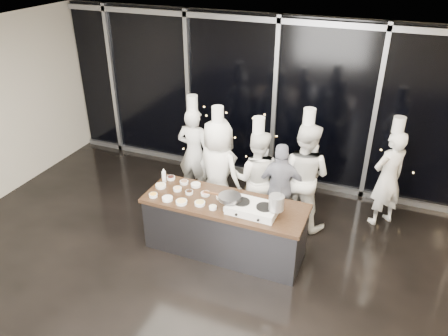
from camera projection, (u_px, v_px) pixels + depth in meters
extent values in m
plane|color=black|center=(201.00, 287.00, 6.18)|extent=(9.00, 9.00, 0.00)
cube|color=beige|center=(276.00, 102.00, 8.27)|extent=(9.00, 0.02, 3.20)
cube|color=white|center=(193.00, 63.00, 4.65)|extent=(9.00, 7.00, 0.02)
cube|color=black|center=(275.00, 103.00, 8.22)|extent=(8.90, 0.04, 3.18)
cube|color=#93959B|center=(279.00, 20.00, 7.46)|extent=(8.90, 0.08, 0.10)
cube|color=#93959B|center=(270.00, 176.00, 8.91)|extent=(8.90, 0.08, 0.10)
cube|color=#93959B|center=(113.00, 82.00, 9.37)|extent=(0.08, 0.08, 3.20)
cube|color=#93959B|center=(188.00, 92.00, 8.77)|extent=(0.08, 0.08, 3.20)
cube|color=#93959B|center=(274.00, 104.00, 8.18)|extent=(0.08, 0.08, 3.20)
cube|color=#93959B|center=(374.00, 117.00, 7.58)|extent=(0.08, 0.08, 3.20)
cube|color=#3C3B41|center=(225.00, 228.00, 6.71)|extent=(2.40, 0.80, 0.84)
cube|color=#3B2719|center=(225.00, 204.00, 6.49)|extent=(2.46, 0.86, 0.06)
cube|color=silver|center=(253.00, 208.00, 6.22)|extent=(0.72, 0.46, 0.12)
cylinder|color=black|center=(242.00, 202.00, 6.25)|extent=(0.25, 0.25, 0.02)
cylinder|color=black|center=(265.00, 207.00, 6.13)|extent=(0.25, 0.25, 0.02)
cylinder|color=black|center=(236.00, 215.00, 6.10)|extent=(0.04, 0.02, 0.04)
cylinder|color=black|center=(258.00, 220.00, 5.98)|extent=(0.04, 0.02, 0.04)
cylinder|color=slate|center=(230.00, 197.00, 6.28)|extent=(0.34, 0.34, 0.06)
cube|color=#4C2B14|center=(212.00, 193.00, 6.38)|extent=(0.25, 0.04, 0.02)
cylinder|color=silver|center=(276.00, 203.00, 6.01)|extent=(0.22, 0.22, 0.21)
cylinder|color=white|center=(153.00, 195.00, 6.60)|extent=(0.13, 0.13, 0.04)
cylinder|color=#FCA62A|center=(153.00, 194.00, 6.60)|extent=(0.11, 0.11, 0.01)
cylinder|color=white|center=(161.00, 186.00, 6.84)|extent=(0.16, 0.16, 0.04)
cylinder|color=beige|center=(161.00, 185.00, 6.84)|extent=(0.13, 0.13, 0.01)
cylinder|color=white|center=(171.00, 178.00, 7.07)|extent=(0.13, 0.13, 0.04)
cylinder|color=black|center=(171.00, 177.00, 7.06)|extent=(0.11, 0.11, 0.01)
cylinder|color=white|center=(167.00, 199.00, 6.52)|extent=(0.16, 0.16, 0.04)
cylinder|color=white|center=(167.00, 198.00, 6.51)|extent=(0.13, 0.13, 0.01)
cylinder|color=white|center=(177.00, 189.00, 6.76)|extent=(0.13, 0.13, 0.04)
cylinder|color=#E4B072|center=(177.00, 188.00, 6.76)|extent=(0.11, 0.11, 0.01)
cylinder|color=white|center=(184.00, 182.00, 6.94)|extent=(0.13, 0.13, 0.04)
cylinder|color=brown|center=(184.00, 181.00, 6.94)|extent=(0.11, 0.11, 0.01)
cylinder|color=white|center=(182.00, 202.00, 6.44)|extent=(0.17, 0.17, 0.04)
cylinder|color=#F6BE65|center=(181.00, 201.00, 6.43)|extent=(0.14, 0.14, 0.01)
cylinder|color=white|center=(189.00, 192.00, 6.68)|extent=(0.12, 0.12, 0.04)
cylinder|color=black|center=(189.00, 191.00, 6.67)|extent=(0.10, 0.10, 0.01)
cylinder|color=white|center=(196.00, 185.00, 6.87)|extent=(0.15, 0.15, 0.04)
cylinder|color=silver|center=(196.00, 184.00, 6.86)|extent=(0.13, 0.13, 0.01)
cylinder|color=white|center=(200.00, 203.00, 6.41)|extent=(0.16, 0.16, 0.04)
cylinder|color=#DAB857|center=(200.00, 202.00, 6.40)|extent=(0.13, 0.13, 0.01)
cylinder|color=white|center=(205.00, 194.00, 6.64)|extent=(0.14, 0.14, 0.04)
cylinder|color=#B07064|center=(205.00, 193.00, 6.63)|extent=(0.11, 0.11, 0.01)
cylinder|color=white|center=(213.00, 208.00, 6.31)|extent=(0.11, 0.11, 0.04)
cylinder|color=beige|center=(213.00, 207.00, 6.30)|extent=(0.09, 0.09, 0.01)
cylinder|color=white|center=(221.00, 197.00, 6.56)|extent=(0.14, 0.14, 0.04)
cylinder|color=brown|center=(221.00, 196.00, 6.55)|extent=(0.12, 0.12, 0.01)
cylinder|color=white|center=(228.00, 209.00, 6.27)|extent=(0.14, 0.14, 0.04)
cylinder|color=#FAC553|center=(228.00, 208.00, 6.27)|extent=(0.12, 0.12, 0.01)
cylinder|color=white|center=(164.00, 177.00, 6.97)|extent=(0.07, 0.07, 0.18)
cone|color=white|center=(163.00, 170.00, 6.91)|extent=(0.06, 0.06, 0.06)
imported|color=white|center=(194.00, 153.00, 7.98)|extent=(0.64, 0.42, 1.74)
cylinder|color=white|center=(192.00, 103.00, 7.51)|extent=(0.19, 0.19, 0.26)
imported|color=white|center=(218.00, 171.00, 7.29)|extent=(1.04, 0.85, 1.82)
cylinder|color=white|center=(218.00, 114.00, 6.80)|extent=(0.24, 0.24, 0.26)
imported|color=white|center=(257.00, 178.00, 7.22)|extent=(0.94, 0.80, 1.69)
cylinder|color=white|center=(259.00, 125.00, 6.77)|extent=(0.23, 0.23, 0.26)
imported|color=#131634|center=(280.00, 188.00, 7.06)|extent=(0.97, 0.57, 1.56)
imported|color=white|center=(303.00, 176.00, 7.12)|extent=(1.03, 0.88, 1.86)
cylinder|color=white|center=(309.00, 117.00, 6.63)|extent=(0.23, 0.23, 0.26)
imported|color=white|center=(388.00, 178.00, 7.19)|extent=(0.73, 0.73, 1.71)
cylinder|color=white|center=(399.00, 125.00, 6.73)|extent=(0.27, 0.27, 0.26)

